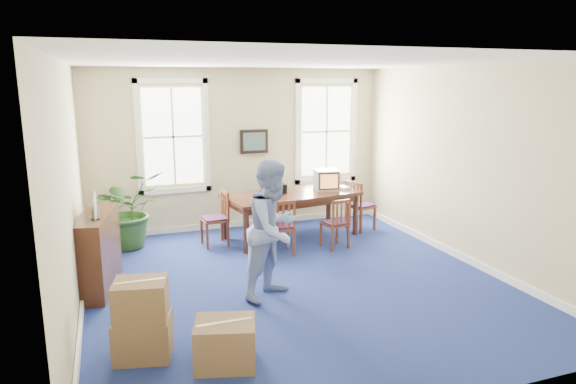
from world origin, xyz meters
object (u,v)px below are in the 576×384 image
object	(u,v)px
conference_table	(291,215)
crt_tv	(326,180)
cardboard_boxes	(163,310)
man	(274,229)
credenza	(97,251)
chair_near_left	(280,226)
potted_plant	(127,210)

from	to	relation	value
conference_table	crt_tv	distance (m)	0.98
crt_tv	cardboard_boxes	distance (m)	5.04
man	credenza	xyz separation A→B (m)	(-2.30, 1.11, -0.41)
conference_table	man	xyz separation A→B (m)	(-1.18, -2.53, 0.53)
crt_tv	chair_near_left	xyz separation A→B (m)	(-1.26, -0.92, -0.57)
potted_plant	crt_tv	bearing A→B (deg)	-5.36
chair_near_left	man	bearing A→B (deg)	72.13
credenza	conference_table	bearing A→B (deg)	33.19
chair_near_left	cardboard_boxes	size ratio (longest dim) A/B	0.62
chair_near_left	cardboard_boxes	bearing A→B (deg)	52.86
crt_tv	chair_near_left	distance (m)	1.66
conference_table	man	world-z (taller)	man
crt_tv	chair_near_left	world-z (taller)	crt_tv
man	cardboard_boxes	size ratio (longest dim) A/B	1.20
crt_tv	potted_plant	bearing A→B (deg)	-175.32
crt_tv	cardboard_boxes	bearing A→B (deg)	-124.97
chair_near_left	man	xyz separation A→B (m)	(-0.66, -1.67, 0.47)
crt_tv	potted_plant	xyz separation A→B (m)	(-3.72, 0.35, -0.37)
conference_table	cardboard_boxes	world-z (taller)	cardboard_boxes
cardboard_boxes	chair_near_left	bearing A→B (deg)	49.00
conference_table	credenza	xyz separation A→B (m)	(-3.48, -1.42, 0.13)
conference_table	cardboard_boxes	xyz separation A→B (m)	(-2.79, -3.48, 0.03)
conference_table	potted_plant	world-z (taller)	potted_plant
conference_table	potted_plant	size ratio (longest dim) A/B	1.82
potted_plant	credenza	bearing A→B (deg)	-105.39
crt_tv	man	world-z (taller)	man
conference_table	crt_tv	world-z (taller)	crt_tv
potted_plant	cardboard_boxes	size ratio (longest dim) A/B	0.87
crt_tv	man	size ratio (longest dim) A/B	0.25
man	credenza	size ratio (longest dim) A/B	1.36
man	potted_plant	bearing A→B (deg)	85.90
credenza	potted_plant	size ratio (longest dim) A/B	1.02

